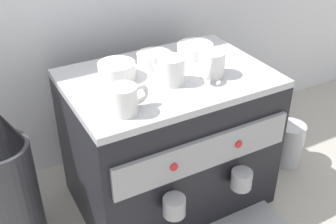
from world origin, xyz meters
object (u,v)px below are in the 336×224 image
(ceramic_cup_0, at_px, (125,99))
(ceramic_bowl_2, at_px, (195,50))
(ceramic_cup_1, at_px, (211,64))
(ceramic_bowl_1, at_px, (155,59))
(espresso_machine, at_px, (169,141))
(ceramic_bowl_0, at_px, (117,71))
(ceramic_cup_2, at_px, (170,70))
(milk_pitcher, at_px, (288,144))
(coffee_grinder, at_px, (4,179))

(ceramic_cup_0, bearing_deg, ceramic_bowl_2, 32.45)
(ceramic_cup_1, bearing_deg, ceramic_bowl_1, 125.60)
(espresso_machine, height_order, ceramic_bowl_2, ceramic_bowl_2)
(espresso_machine, distance_m, ceramic_bowl_1, 0.24)
(ceramic_bowl_0, relative_size, ceramic_bowl_2, 0.94)
(espresso_machine, distance_m, ceramic_bowl_0, 0.26)
(ceramic_cup_0, xyz_separation_m, ceramic_cup_1, (0.27, 0.06, -0.00))
(ceramic_cup_2, distance_m, ceramic_bowl_1, 0.11)
(ceramic_bowl_0, distance_m, milk_pitcher, 0.66)
(espresso_machine, distance_m, ceramic_cup_0, 0.31)
(espresso_machine, bearing_deg, ceramic_cup_1, -27.71)
(ceramic_cup_0, relative_size, ceramic_cup_1, 1.09)
(coffee_grinder, bearing_deg, espresso_machine, -6.56)
(ceramic_bowl_0, xyz_separation_m, milk_pitcher, (0.55, -0.11, -0.36))
(ceramic_bowl_1, distance_m, ceramic_bowl_2, 0.13)
(ceramic_cup_0, distance_m, ceramic_cup_1, 0.27)
(ceramic_bowl_0, height_order, milk_pitcher, ceramic_bowl_0)
(ceramic_cup_2, relative_size, ceramic_bowl_0, 1.09)
(espresso_machine, height_order, ceramic_bowl_1, ceramic_bowl_1)
(espresso_machine, height_order, ceramic_bowl_0, ceramic_bowl_0)
(ceramic_bowl_2, xyz_separation_m, coffee_grinder, (-0.57, -0.03, -0.22))
(ceramic_bowl_2, height_order, milk_pitcher, ceramic_bowl_2)
(coffee_grinder, bearing_deg, ceramic_cup_0, -30.51)
(ceramic_cup_1, bearing_deg, espresso_machine, 152.29)
(coffee_grinder, bearing_deg, ceramic_bowl_0, 1.08)
(ceramic_bowl_0, relative_size, ceramic_bowl_1, 1.00)
(espresso_machine, height_order, milk_pitcher, espresso_machine)
(ceramic_cup_1, relative_size, ceramic_bowl_0, 0.95)
(ceramic_cup_0, bearing_deg, ceramic_cup_2, 26.79)
(ceramic_bowl_2, relative_size, milk_pitcher, 0.69)
(ceramic_cup_0, bearing_deg, ceramic_bowl_1, 48.07)
(ceramic_cup_0, bearing_deg, ceramic_bowl_0, 73.04)
(espresso_machine, relative_size, ceramic_cup_0, 5.38)
(ceramic_cup_0, xyz_separation_m, ceramic_bowl_2, (0.30, 0.19, -0.02))
(ceramic_cup_2, bearing_deg, ceramic_bowl_1, 82.56)
(espresso_machine, relative_size, ceramic_bowl_0, 5.53)
(espresso_machine, relative_size, coffee_grinder, 1.20)
(ceramic_bowl_0, height_order, coffee_grinder, ceramic_bowl_0)
(ceramic_bowl_2, bearing_deg, ceramic_bowl_1, 179.91)
(ceramic_bowl_1, relative_size, ceramic_bowl_2, 0.93)
(ceramic_bowl_0, bearing_deg, ceramic_cup_2, -39.18)
(ceramic_cup_0, relative_size, ceramic_bowl_1, 1.03)
(coffee_grinder, bearing_deg, ceramic_cup_1, -10.65)
(ceramic_bowl_2, bearing_deg, milk_pitcher, -23.58)
(ceramic_cup_0, height_order, ceramic_bowl_0, ceramic_cup_0)
(ceramic_cup_2, distance_m, milk_pitcher, 0.58)
(ceramic_bowl_1, xyz_separation_m, ceramic_bowl_2, (0.13, -0.00, 0.00))
(espresso_machine, distance_m, coffee_grinder, 0.45)
(ceramic_cup_1, distance_m, ceramic_bowl_0, 0.24)
(ceramic_cup_2, relative_size, milk_pitcher, 0.71)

